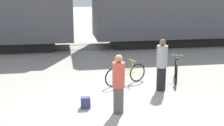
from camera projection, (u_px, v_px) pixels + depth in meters
name	position (u px, v px, depth m)	size (l,w,h in m)	color
ground_plane	(108.00, 108.00, 9.40)	(80.00, 80.00, 0.00)	gray
rail_near	(85.00, 50.00, 17.44)	(67.90, 0.07, 0.01)	#4C4238
rail_far	(83.00, 45.00, 18.81)	(67.90, 0.07, 0.01)	#4C4238
bicycle_green	(176.00, 70.00, 11.93)	(0.62, 1.67, 0.94)	black
bicycle_yellow	(126.00, 74.00, 11.49)	(1.67, 0.77, 0.88)	black
person_in_grey	(162.00, 65.00, 10.71)	(0.37, 0.37, 1.81)	black
person_in_red	(119.00, 84.00, 8.81)	(0.35, 0.35, 1.73)	#514C47
backpack	(86.00, 103.00, 9.34)	(0.28, 0.20, 0.34)	navy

